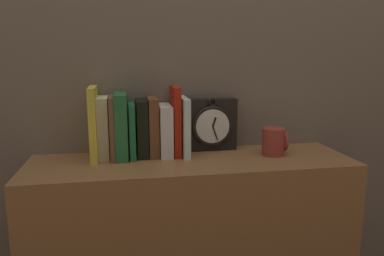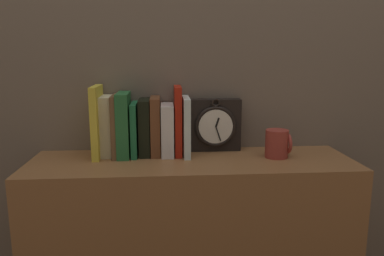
{
  "view_description": "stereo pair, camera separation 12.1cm",
  "coord_description": "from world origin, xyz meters",
  "px_view_note": "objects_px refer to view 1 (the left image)",
  "views": [
    {
      "loc": [
        -0.21,
        -1.17,
        1.06
      ],
      "look_at": [
        0.0,
        0.0,
        0.83
      ],
      "focal_mm": 35.0,
      "sensor_mm": 36.0,
      "label": 1
    },
    {
      "loc": [
        -0.09,
        -1.18,
        1.06
      ],
      "look_at": [
        0.0,
        0.0,
        0.83
      ],
      "focal_mm": 35.0,
      "sensor_mm": 36.0,
      "label": 2
    }
  ],
  "objects_px": {
    "book_slot6_brown": "(153,127)",
    "book_slot5_black": "(142,128)",
    "clock": "(211,125)",
    "book_slot9_white": "(184,126)",
    "book_slot7_white": "(165,130)",
    "book_slot2_brown": "(112,127)",
    "book_slot3_green": "(121,126)",
    "book_slot4_green": "(132,130)",
    "book_slot8_red": "(176,121)",
    "mug": "(274,142)",
    "book_slot0_yellow": "(94,123)",
    "book_slot1_cream": "(104,128)"
  },
  "relations": [
    {
      "from": "clock",
      "to": "book_slot4_green",
      "type": "bearing_deg",
      "value": -171.93
    },
    {
      "from": "book_slot3_green",
      "to": "mug",
      "type": "xyz_separation_m",
      "value": [
        0.52,
        -0.06,
        -0.06
      ]
    },
    {
      "from": "book_slot4_green",
      "to": "book_slot9_white",
      "type": "xyz_separation_m",
      "value": [
        0.18,
        -0.01,
        0.01
      ]
    },
    {
      "from": "book_slot0_yellow",
      "to": "mug",
      "type": "bearing_deg",
      "value": -5.63
    },
    {
      "from": "book_slot8_red",
      "to": "mug",
      "type": "xyz_separation_m",
      "value": [
        0.33,
        -0.07,
        -0.07
      ]
    },
    {
      "from": "clock",
      "to": "book_slot0_yellow",
      "type": "bearing_deg",
      "value": -173.43
    },
    {
      "from": "book_slot0_yellow",
      "to": "book_slot6_brown",
      "type": "distance_m",
      "value": 0.2
    },
    {
      "from": "book_slot5_black",
      "to": "book_slot8_red",
      "type": "relative_size",
      "value": 0.81
    },
    {
      "from": "book_slot1_cream",
      "to": "clock",
      "type": "bearing_deg",
      "value": 4.56
    },
    {
      "from": "book_slot1_cream",
      "to": "book_slot5_black",
      "type": "xyz_separation_m",
      "value": [
        0.13,
        -0.0,
        -0.01
      ]
    },
    {
      "from": "book_slot6_brown",
      "to": "book_slot5_black",
      "type": "bearing_deg",
      "value": 178.65
    },
    {
      "from": "book_slot5_black",
      "to": "book_slot2_brown",
      "type": "bearing_deg",
      "value": -174.37
    },
    {
      "from": "book_slot6_brown",
      "to": "book_slot9_white",
      "type": "xyz_separation_m",
      "value": [
        0.1,
        -0.01,
        0.0
      ]
    },
    {
      "from": "book_slot4_green",
      "to": "mug",
      "type": "height_order",
      "value": "book_slot4_green"
    },
    {
      "from": "book_slot9_white",
      "to": "book_slot2_brown",
      "type": "bearing_deg",
      "value": 178.95
    },
    {
      "from": "book_slot1_cream",
      "to": "book_slot7_white",
      "type": "bearing_deg",
      "value": -2.46
    },
    {
      "from": "book_slot8_red",
      "to": "book_slot9_white",
      "type": "height_order",
      "value": "book_slot8_red"
    },
    {
      "from": "book_slot1_cream",
      "to": "book_slot8_red",
      "type": "bearing_deg",
      "value": -1.25
    },
    {
      "from": "book_slot1_cream",
      "to": "book_slot6_brown",
      "type": "distance_m",
      "value": 0.16
    },
    {
      "from": "book_slot7_white",
      "to": "book_slot8_red",
      "type": "bearing_deg",
      "value": 5.47
    },
    {
      "from": "book_slot1_cream",
      "to": "book_slot3_green",
      "type": "relative_size",
      "value": 0.94
    },
    {
      "from": "clock",
      "to": "book_slot4_green",
      "type": "distance_m",
      "value": 0.28
    },
    {
      "from": "book_slot6_brown",
      "to": "book_slot7_white",
      "type": "distance_m",
      "value": 0.04
    },
    {
      "from": "clock",
      "to": "book_slot7_white",
      "type": "bearing_deg",
      "value": -167.14
    },
    {
      "from": "clock",
      "to": "book_slot9_white",
      "type": "bearing_deg",
      "value": -155.8
    },
    {
      "from": "clock",
      "to": "book_slot7_white",
      "type": "height_order",
      "value": "clock"
    },
    {
      "from": "book_slot9_white",
      "to": "book_slot5_black",
      "type": "bearing_deg",
      "value": 174.35
    },
    {
      "from": "book_slot2_brown",
      "to": "book_slot5_black",
      "type": "relative_size",
      "value": 1.09
    },
    {
      "from": "book_slot4_green",
      "to": "book_slot5_black",
      "type": "height_order",
      "value": "book_slot5_black"
    },
    {
      "from": "clock",
      "to": "book_slot5_black",
      "type": "height_order",
      "value": "clock"
    },
    {
      "from": "book_slot2_brown",
      "to": "book_slot4_green",
      "type": "relative_size",
      "value": 1.15
    },
    {
      "from": "book_slot4_green",
      "to": "book_slot5_black",
      "type": "distance_m",
      "value": 0.03
    },
    {
      "from": "mug",
      "to": "book_slot7_white",
      "type": "bearing_deg",
      "value": 169.68
    },
    {
      "from": "mug",
      "to": "book_slot4_green",
      "type": "bearing_deg",
      "value": 172.17
    },
    {
      "from": "book_slot1_cream",
      "to": "book_slot7_white",
      "type": "relative_size",
      "value": 1.17
    },
    {
      "from": "clock",
      "to": "book_slot2_brown",
      "type": "xyz_separation_m",
      "value": [
        -0.34,
        -0.04,
        0.01
      ]
    },
    {
      "from": "book_slot3_green",
      "to": "book_slot8_red",
      "type": "xyz_separation_m",
      "value": [
        0.18,
        0.01,
        0.01
      ]
    },
    {
      "from": "book_slot7_white",
      "to": "book_slot9_white",
      "type": "distance_m",
      "value": 0.07
    },
    {
      "from": "book_slot6_brown",
      "to": "book_slot9_white",
      "type": "distance_m",
      "value": 0.11
    },
    {
      "from": "clock",
      "to": "mug",
      "type": "xyz_separation_m",
      "value": [
        0.2,
        -0.11,
        -0.05
      ]
    },
    {
      "from": "book_slot7_white",
      "to": "mug",
      "type": "relative_size",
      "value": 1.85
    },
    {
      "from": "book_slot2_brown",
      "to": "book_slot3_green",
      "type": "xyz_separation_m",
      "value": [
        0.03,
        -0.0,
        0.0
      ]
    },
    {
      "from": "book_slot7_white",
      "to": "book_slot9_white",
      "type": "height_order",
      "value": "book_slot9_white"
    },
    {
      "from": "book_slot5_black",
      "to": "book_slot9_white",
      "type": "height_order",
      "value": "book_slot9_white"
    },
    {
      "from": "book_slot2_brown",
      "to": "book_slot3_green",
      "type": "height_order",
      "value": "book_slot3_green"
    },
    {
      "from": "book_slot3_green",
      "to": "book_slot7_white",
      "type": "height_order",
      "value": "book_slot3_green"
    },
    {
      "from": "book_slot3_green",
      "to": "clock",
      "type": "bearing_deg",
      "value": 7.94
    },
    {
      "from": "clock",
      "to": "book_slot4_green",
      "type": "height_order",
      "value": "clock"
    },
    {
      "from": "book_slot3_green",
      "to": "book_slot0_yellow",
      "type": "bearing_deg",
      "value": -178.47
    },
    {
      "from": "book_slot5_black",
      "to": "book_slot8_red",
      "type": "xyz_separation_m",
      "value": [
        0.11,
        -0.0,
        0.02
      ]
    }
  ]
}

